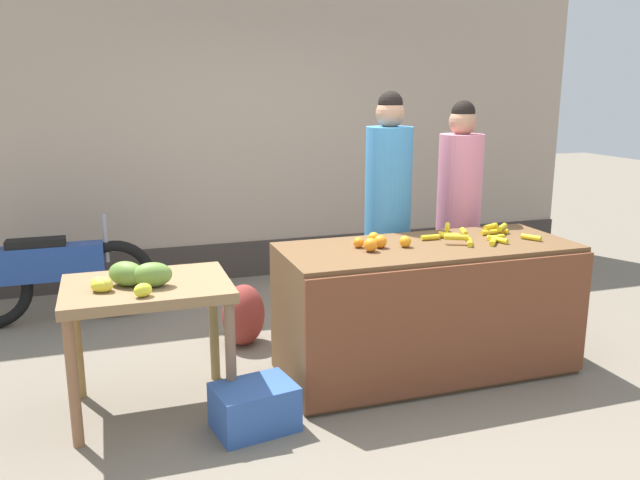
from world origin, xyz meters
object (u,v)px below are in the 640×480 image
object	(u,v)px
parked_motorcycle	(52,275)
produce_crate	(254,407)
produce_sack	(244,315)
vendor_woman_pink_shirt	(458,216)
vendor_woman_blue_shirt	(388,217)

from	to	relation	value
parked_motorcycle	produce_crate	bearing A→B (deg)	-61.81
produce_sack	vendor_woman_pink_shirt	bearing A→B (deg)	-3.86
vendor_woman_pink_shirt	produce_crate	world-z (taller)	vendor_woman_pink_shirt
vendor_woman_blue_shirt	vendor_woman_pink_shirt	size ratio (longest dim) A/B	1.04
vendor_woman_pink_shirt	parked_motorcycle	world-z (taller)	vendor_woman_pink_shirt
vendor_woman_pink_shirt	produce_crate	size ratio (longest dim) A/B	4.03
produce_crate	parked_motorcycle	bearing A→B (deg)	118.19
parked_motorcycle	vendor_woman_blue_shirt	bearing A→B (deg)	-24.60
produce_sack	produce_crate	bearing A→B (deg)	-99.15
vendor_woman_pink_shirt	parked_motorcycle	size ratio (longest dim) A/B	1.11
produce_crate	vendor_woman_blue_shirt	bearing A→B (deg)	39.80
vendor_woman_blue_shirt	produce_crate	xyz separation A→B (m)	(-1.26, -1.05, -0.80)
vendor_woman_blue_shirt	produce_sack	bearing A→B (deg)	170.66
vendor_woman_pink_shirt	vendor_woman_blue_shirt	bearing A→B (deg)	-174.47
produce_crate	produce_sack	world-z (taller)	produce_sack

